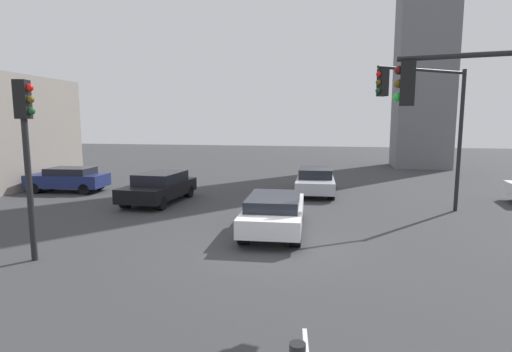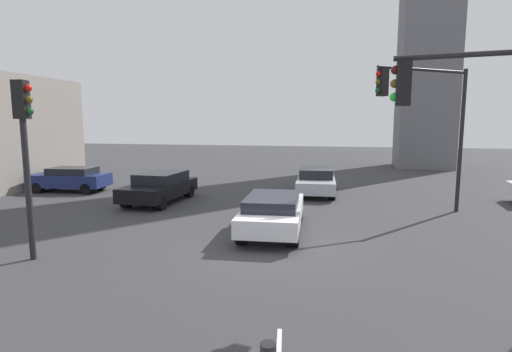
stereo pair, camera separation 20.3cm
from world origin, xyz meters
The scene contains 8 objects.
ground_plane centered at (0.00, 0.00, 0.00)m, with size 107.79×107.79×0.00m, color #38383A.
traffic_light_0 centered at (4.96, -2.02, 3.87)m, with size 3.70×0.74×5.39m.
traffic_light_1 centered at (-6.27, -2.51, 3.39)m, with size 0.49×0.38×4.84m.
traffic_light_2 centered at (5.12, 5.39, 4.32)m, with size 3.77×2.69×5.93m.
car_0 centered at (-6.51, 5.61, 0.74)m, with size 2.09×4.55×1.41m.
car_1 centered at (0.59, 9.53, 0.72)m, with size 2.19×4.77×1.36m.
car_2 centered at (-12.70, 7.24, 0.71)m, with size 4.27×2.24×1.33m.
car_4 centered at (-0.34, 1.72, 0.72)m, with size 2.27×4.92×1.29m.
Camera 1 is at (1.81, -11.32, 3.71)m, focal length 27.42 mm.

